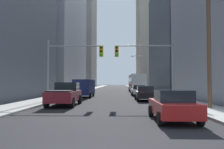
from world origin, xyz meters
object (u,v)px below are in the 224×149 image
at_px(pickup_truck_maroon, 65,94).
at_px(traffic_signal_near_left, 73,59).
at_px(traffic_signal_near_right, 147,59).
at_px(sedan_black, 145,93).
at_px(cargo_van_navy, 84,87).
at_px(sedan_red, 173,105).
at_px(city_bus, 137,82).
at_px(sedan_white, 138,90).

height_order(pickup_truck_maroon, traffic_signal_near_left, traffic_signal_near_left).
bearing_deg(pickup_truck_maroon, traffic_signal_near_left, 89.91).
relative_size(pickup_truck_maroon, traffic_signal_near_right, 0.91).
bearing_deg(pickup_truck_maroon, sedan_black, 35.39).
bearing_deg(sedan_black, cargo_van_navy, 143.84).
distance_m(cargo_van_navy, sedan_black, 8.77).
bearing_deg(sedan_red, cargo_van_navy, 111.42).
distance_m(city_bus, sedan_white, 12.37).
bearing_deg(sedan_white, sedan_red, -90.67).
distance_m(sedan_red, traffic_signal_near_right, 10.88).
xyz_separation_m(sedan_red, traffic_signal_near_right, (0.07, 10.35, 3.35)).
bearing_deg(city_bus, sedan_black, -92.42).
bearing_deg(city_bus, cargo_van_navy, -117.03).
height_order(cargo_van_navy, sedan_white, cargo_van_navy).
height_order(sedan_red, sedan_black, same).
xyz_separation_m(cargo_van_navy, sedan_white, (7.16, 3.27, -0.52)).
xyz_separation_m(city_bus, sedan_red, (-1.03, -33.19, -1.16)).
xyz_separation_m(city_bus, sedan_white, (-0.78, -12.29, -1.16)).
bearing_deg(cargo_van_navy, pickup_truck_maroon, -90.59).
height_order(pickup_truck_maroon, traffic_signal_near_right, traffic_signal_near_right).
bearing_deg(sedan_white, cargo_van_navy, -155.43).
distance_m(pickup_truck_maroon, traffic_signal_near_right, 8.33).
bearing_deg(traffic_signal_near_left, sedan_white, 55.46).
xyz_separation_m(sedan_black, sedan_white, (0.09, 8.44, 0.00)).
relative_size(sedan_red, sedan_white, 0.99).
relative_size(cargo_van_navy, sedan_black, 1.24).
bearing_deg(traffic_signal_near_right, pickup_truck_maroon, -157.16).
xyz_separation_m(traffic_signal_near_left, traffic_signal_near_right, (7.08, 0.00, 0.01)).
xyz_separation_m(sedan_red, sedan_black, (0.15, 12.46, 0.00)).
xyz_separation_m(pickup_truck_maroon, traffic_signal_near_left, (0.00, 2.98, 3.18)).
distance_m(city_bus, pickup_truck_maroon, 27.07).
relative_size(city_bus, sedan_white, 2.71).
height_order(city_bus, sedan_red, city_bus).
height_order(sedan_white, traffic_signal_near_right, traffic_signal_near_right).
bearing_deg(sedan_black, traffic_signal_near_left, -163.59).
height_order(cargo_van_navy, traffic_signal_near_right, traffic_signal_near_right).
bearing_deg(city_bus, traffic_signal_near_right, -92.40).
xyz_separation_m(sedan_black, traffic_signal_near_left, (-7.17, -2.11, 3.34)).
bearing_deg(city_bus, sedan_red, -91.77).
distance_m(traffic_signal_near_left, traffic_signal_near_right, 7.08).
distance_m(sedan_red, traffic_signal_near_left, 12.94).
height_order(city_bus, sedan_black, city_bus).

